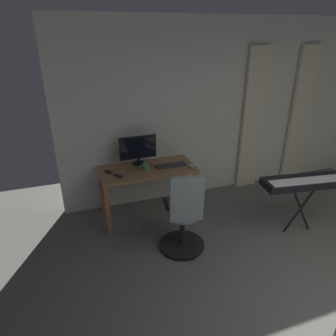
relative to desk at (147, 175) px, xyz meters
name	(u,v)px	position (x,y,z in m)	size (l,w,h in m)	color
back_room_partition	(223,110)	(-1.37, -0.46, 0.70)	(5.09, 0.10, 2.69)	silver
curtain_left_panel	(299,117)	(-2.80, -0.35, 0.50)	(0.36, 0.06, 2.29)	beige
curtain_right_panel	(252,121)	(-1.87, -0.35, 0.50)	(0.36, 0.06, 2.29)	beige
desk	(147,175)	(0.00, 0.00, 0.00)	(1.31, 0.62, 0.75)	olive
office_chair	(184,217)	(-0.18, 0.92, -0.15)	(0.56, 0.56, 1.08)	black
computer_monitor	(138,149)	(0.07, -0.19, 0.34)	(0.52, 0.18, 0.41)	black
computer_keyboard	(171,165)	(-0.34, 0.04, 0.12)	(0.42, 0.13, 0.02)	#333338
computer_mouse	(191,166)	(-0.59, 0.17, 0.13)	(0.06, 0.10, 0.04)	#B7BCC1
cell_phone_by_monitor	(108,172)	(0.53, -0.04, 0.11)	(0.07, 0.14, 0.01)	black
cell_phone_face_up	(118,176)	(0.43, 0.12, 0.11)	(0.07, 0.14, 0.01)	#232328
mug_tea	(145,167)	(0.04, 0.04, 0.15)	(0.13, 0.09, 0.09)	#3D9951
piano_keyboard	(306,183)	(-1.78, 1.05, 0.09)	(1.15, 0.48, 0.80)	black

